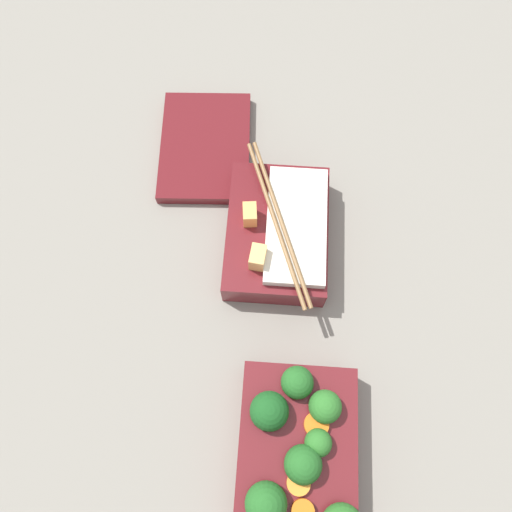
# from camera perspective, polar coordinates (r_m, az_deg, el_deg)

# --- Properties ---
(ground_plane) EXTENTS (3.00, 3.00, 0.00)m
(ground_plane) POSITION_cam_1_polar(r_m,az_deg,el_deg) (0.60, 3.83, -9.00)
(ground_plane) COLOR gray
(bento_tray_vegetable) EXTENTS (0.17, 0.13, 0.07)m
(bento_tray_vegetable) POSITION_cam_1_polar(r_m,az_deg,el_deg) (0.56, 4.78, -21.34)
(bento_tray_vegetable) COLOR maroon
(bento_tray_vegetable) RESTS_ON ground_plane
(bento_tray_rice) EXTENTS (0.21, 0.12, 0.07)m
(bento_tray_rice) POSITION_cam_1_polar(r_m,az_deg,el_deg) (0.62, 2.67, 2.73)
(bento_tray_rice) COLOR maroon
(bento_tray_rice) RESTS_ON ground_plane
(bento_lid) EXTENTS (0.17, 0.13, 0.02)m
(bento_lid) POSITION_cam_1_polar(r_m,az_deg,el_deg) (0.70, -5.80, 12.32)
(bento_lid) COLOR maroon
(bento_lid) RESTS_ON ground_plane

